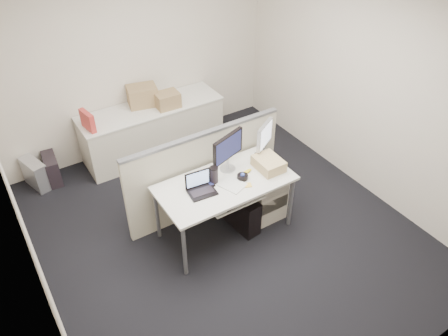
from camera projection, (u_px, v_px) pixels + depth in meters
floor at (225, 230)px, 5.20m from camera, size 4.00×4.50×0.01m
wall_back at (136, 58)px, 5.89m from camera, size 4.00×0.02×2.70m
wall_front at (409, 292)px, 2.87m from camera, size 4.00×0.02×2.70m
wall_left at (17, 207)px, 3.53m from camera, size 0.02×4.50×2.70m
wall_right at (366, 86)px, 5.23m from camera, size 0.02×4.50×2.70m
desk at (225, 187)px, 4.80m from camera, size 1.50×0.75×0.73m
keyboard_tray at (234, 199)px, 4.70m from camera, size 0.62×0.32×0.02m
drawer_pedestal at (261, 190)px, 5.27m from camera, size 0.40×0.55×0.65m
cubicle_partition at (205, 174)px, 5.16m from camera, size 2.00×0.06×1.10m
back_counter at (153, 130)px, 6.27m from camera, size 2.00×0.60×0.72m
monitor_main at (228, 153)px, 4.80m from camera, size 0.49×0.31×0.46m
monitor_small at (264, 140)px, 5.02m from camera, size 0.39×0.33×0.43m
laptop at (202, 185)px, 4.55m from camera, size 0.31×0.24×0.22m
trackball at (243, 177)px, 4.79m from camera, size 0.15×0.15×0.05m
desk_phone at (267, 160)px, 5.02m from camera, size 0.25×0.21×0.07m
paper_stack at (232, 184)px, 4.71m from camera, size 0.29×0.33×0.01m
sticky_pad at (248, 185)px, 4.71m from camera, size 0.10×0.10×0.01m
travel_mug at (214, 175)px, 4.70m from camera, size 0.11×0.11×0.19m
banana at (246, 172)px, 4.87m from camera, size 0.18×0.07×0.04m
cellphone at (211, 184)px, 4.72m from camera, size 0.06×0.11×0.01m
manila_folders at (269, 164)px, 4.92m from camera, size 0.27×0.34×0.13m
keyboard at (240, 198)px, 4.68m from camera, size 0.49×0.22×0.03m
pc_tower_desk at (242, 212)px, 5.11m from camera, size 0.24×0.50×0.45m
pc_tower_spare_dark at (52, 169)px, 5.83m from camera, size 0.20×0.42×0.38m
pc_tower_spare_silver at (35, 174)px, 5.73m from camera, size 0.28×0.45×0.40m
cardboard_box_left at (142, 96)px, 6.03m from camera, size 0.45×0.37×0.30m
cardboard_box_right at (167, 101)px, 5.99m from camera, size 0.33×0.26×0.23m
red_binder at (88, 121)px, 5.52m from camera, size 0.11×0.29×0.27m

